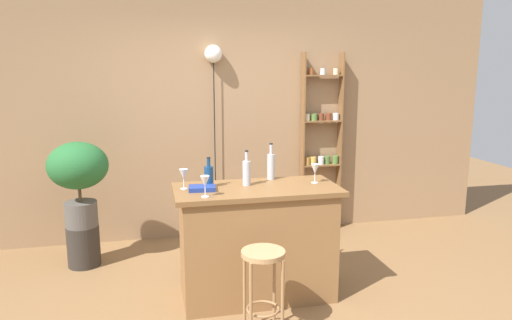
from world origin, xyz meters
name	(u,v)px	position (x,y,z in m)	size (l,w,h in m)	color
ground	(265,312)	(0.00, 0.00, 0.00)	(12.00, 12.00, 0.00)	brown
back_wall	(225,114)	(0.00, 1.95, 1.40)	(6.40, 0.10, 2.80)	#997551
kitchen_counter	(257,242)	(0.00, 0.30, 0.48)	(1.36, 0.64, 0.95)	olive
bar_stool	(263,274)	(-0.10, -0.33, 0.48)	(0.31, 0.31, 0.65)	#997047
spice_shelf	(321,144)	(1.12, 1.82, 1.04)	(0.48, 0.12, 2.09)	brown
plant_stool	(84,246)	(-1.52, 1.29, 0.20)	(0.31, 0.31, 0.40)	#2D2823
potted_plant	(78,173)	(-1.52, 1.29, 0.93)	(0.57, 0.51, 0.83)	#514C47
bottle_sauce_amber	(209,176)	(-0.38, 0.39, 1.05)	(0.08, 0.08, 0.25)	navy
bottle_olive_oil	(271,166)	(0.18, 0.55, 1.08)	(0.07, 0.07, 0.32)	#B2B2B7
bottle_soda_blue	(247,172)	(-0.07, 0.38, 1.07)	(0.07, 0.07, 0.30)	#B2B2B7
wine_glass_left	(205,182)	(-0.45, 0.09, 1.07)	(0.07, 0.07, 0.16)	silver
wine_glass_center	(184,175)	(-0.59, 0.38, 1.07)	(0.07, 0.07, 0.16)	silver
wine_glass_right	(315,169)	(0.52, 0.34, 1.07)	(0.07, 0.07, 0.16)	silver
cookbook	(202,188)	(-0.45, 0.30, 0.97)	(0.21, 0.15, 0.04)	navy
pendant_globe_light	(213,58)	(-0.13, 1.84, 2.03)	(0.19, 0.19, 2.16)	black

